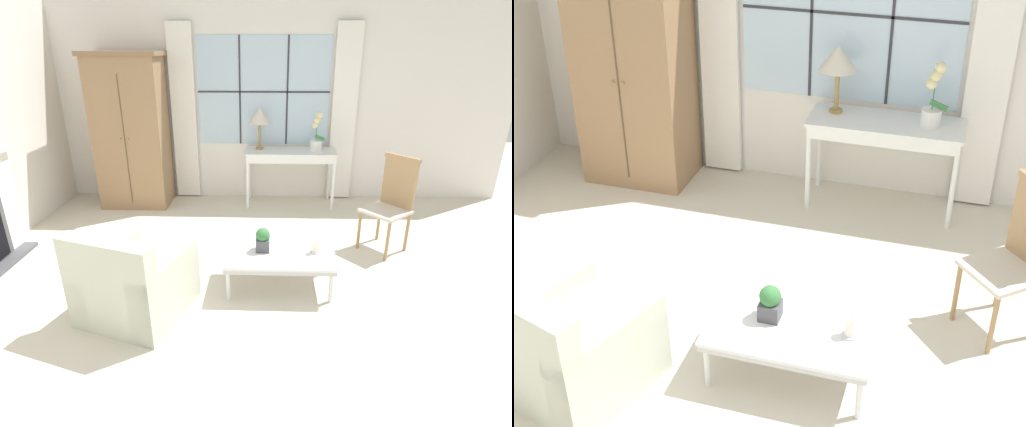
# 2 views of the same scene
# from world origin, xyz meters

# --- Properties ---
(ground_plane) EXTENTS (14.00, 14.00, 0.00)m
(ground_plane) POSITION_xyz_m (0.00, 0.00, 0.00)
(ground_plane) COLOR beige
(wall_back_windowed) EXTENTS (7.20, 0.14, 2.80)m
(wall_back_windowed) POSITION_xyz_m (0.00, 3.02, 1.39)
(wall_back_windowed) COLOR silver
(wall_back_windowed) RESTS_ON ground_plane
(armoire) EXTENTS (1.03, 0.69, 2.14)m
(armoire) POSITION_xyz_m (-1.86, 2.63, 1.08)
(armoire) COLOR #93704C
(armoire) RESTS_ON ground_plane
(console_table) EXTENTS (1.30, 0.52, 0.81)m
(console_table) POSITION_xyz_m (0.40, 2.68, 0.72)
(console_table) COLOR white
(console_table) RESTS_ON ground_plane
(table_lamp) EXTENTS (0.32, 0.32, 0.59)m
(table_lamp) POSITION_xyz_m (-0.05, 2.75, 1.28)
(table_lamp) COLOR #9E7F47
(table_lamp) RESTS_ON console_table
(potted_orchid) EXTENTS (0.21, 0.17, 0.55)m
(potted_orchid) POSITION_xyz_m (0.76, 2.68, 1.02)
(potted_orchid) COLOR white
(potted_orchid) RESTS_ON console_table
(armchair_upholstered) EXTENTS (1.01, 1.02, 0.85)m
(armchair_upholstered) POSITION_xyz_m (-1.06, -0.06, 0.29)
(armchair_upholstered) COLOR beige
(armchair_upholstered) RESTS_ON ground_plane
(side_chair_wooden) EXTENTS (0.62, 0.62, 1.09)m
(side_chair_wooden) POSITION_xyz_m (1.49, 1.29, 0.61)
(side_chair_wooden) COLOR beige
(side_chair_wooden) RESTS_ON ground_plane
(coffee_table) EXTENTS (1.05, 0.60, 0.36)m
(coffee_table) POSITION_xyz_m (0.20, 0.41, 0.32)
(coffee_table) COLOR silver
(coffee_table) RESTS_ON ground_plane
(potted_plant_small) EXTENTS (0.14, 0.14, 0.24)m
(potted_plant_small) POSITION_xyz_m (0.04, 0.47, 0.48)
(potted_plant_small) COLOR #4C4C51
(potted_plant_small) RESTS_ON coffee_table
(pillar_candle) EXTENTS (0.10, 0.10, 0.15)m
(pillar_candle) POSITION_xyz_m (0.55, 0.44, 0.43)
(pillar_candle) COLOR silver
(pillar_candle) RESTS_ON coffee_table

